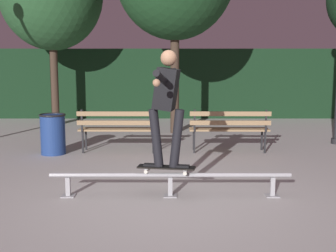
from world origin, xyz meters
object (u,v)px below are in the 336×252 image
object	(u,v)px
skateboard	(166,168)
park_bench_left_center	(229,126)
trash_can	(53,133)
park_bench_leftmost	(118,126)
skateboarder	(166,99)
grind_rail	(170,179)

from	to	relation	value
skateboard	park_bench_left_center	world-z (taller)	park_bench_left_center
trash_can	park_bench_leftmost	bearing A→B (deg)	6.99
skateboard	trash_can	distance (m)	3.57
skateboard	park_bench_leftmost	distance (m)	3.09
skateboarder	grind_rail	bearing A→B (deg)	0.58
park_bench_leftmost	park_bench_left_center	distance (m)	2.23
park_bench_left_center	trash_can	size ratio (longest dim) A/B	2.01
grind_rail	skateboard	size ratio (longest dim) A/B	4.08
skateboard	park_bench_left_center	xyz separation A→B (m)	(1.25, 2.93, 0.14)
park_bench_left_center	trash_can	xyz separation A→B (m)	(-3.50, -0.16, -0.12)
grind_rail	park_bench_leftmost	bearing A→B (deg)	109.33
skateboarder	trash_can	bearing A→B (deg)	129.07
skateboard	park_bench_leftmost	xyz separation A→B (m)	(-0.98, 2.93, 0.14)
skateboard	trash_can	world-z (taller)	trash_can
skateboarder	trash_can	xyz separation A→B (m)	(-2.25, 2.78, -0.92)
skateboard	park_bench_leftmost	bearing A→B (deg)	108.41
grind_rail	park_bench_leftmost	world-z (taller)	park_bench_leftmost
skateboarder	park_bench_left_center	world-z (taller)	skateboarder
skateboard	skateboarder	size ratio (longest dim) A/B	0.51
grind_rail	trash_can	bearing A→B (deg)	129.69
park_bench_leftmost	trash_can	distance (m)	1.29
park_bench_left_center	trash_can	distance (m)	3.51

